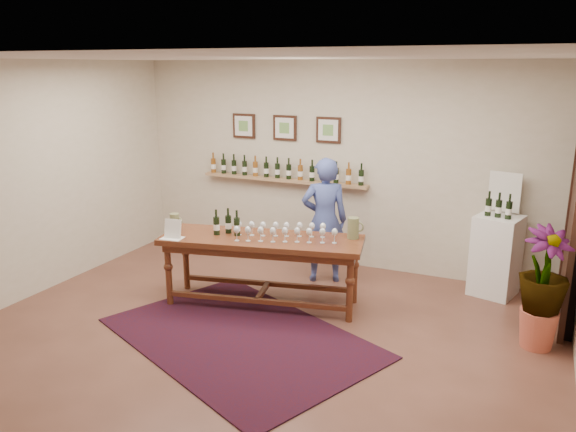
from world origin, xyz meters
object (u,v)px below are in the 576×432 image
at_px(person, 324,220).
at_px(tasting_table, 262,247).
at_px(display_pedestal, 496,256).
at_px(potted_plant, 542,288).

bearing_deg(person, tasting_table, 44.21).
height_order(display_pedestal, potted_plant, potted_plant).
relative_size(potted_plant, person, 0.66).
bearing_deg(person, potted_plant, 137.54).
bearing_deg(person, display_pedestal, 167.04).
bearing_deg(display_pedestal, potted_plant, -67.73).
relative_size(tasting_table, potted_plant, 2.26).
relative_size(display_pedestal, person, 0.61).
bearing_deg(display_pedestal, tasting_table, -149.66).
height_order(potted_plant, person, person).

